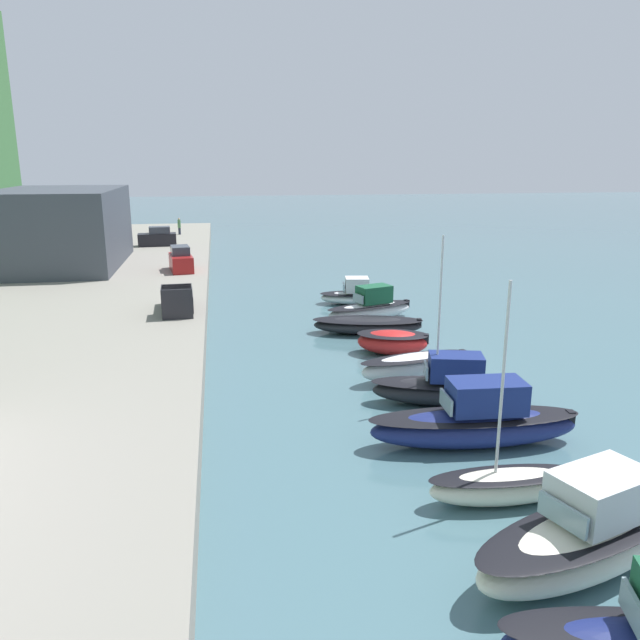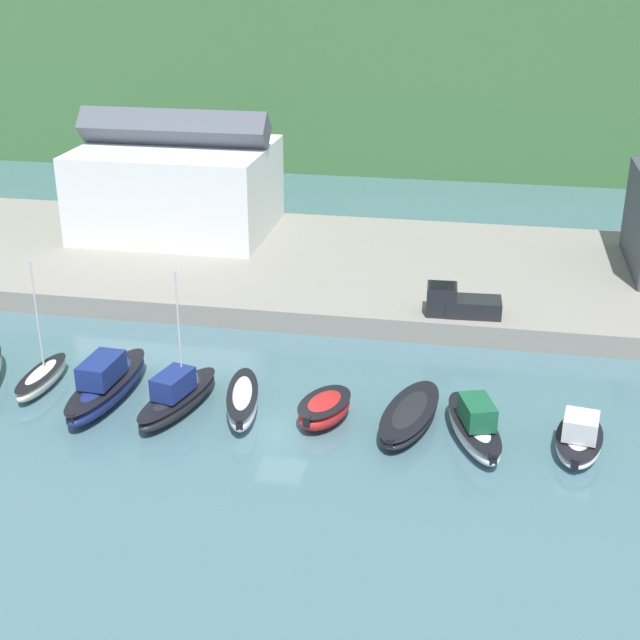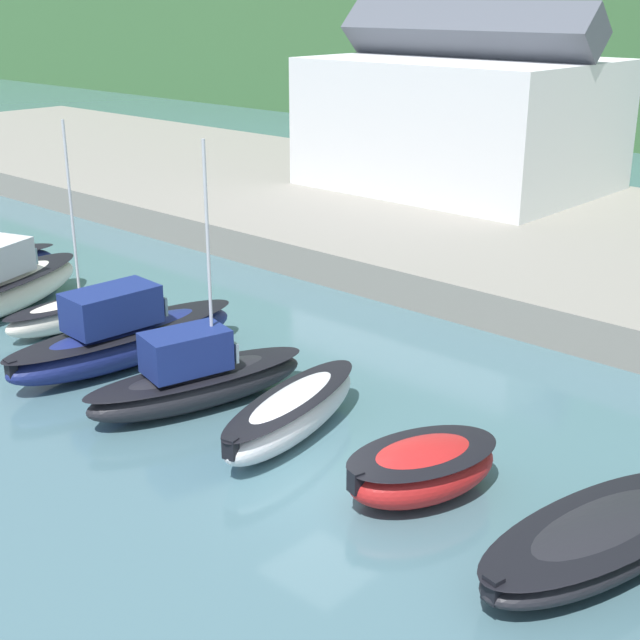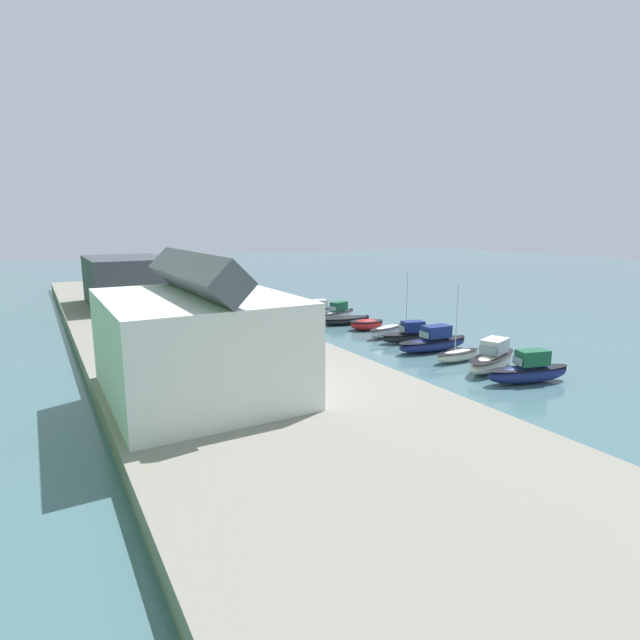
# 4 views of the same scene
# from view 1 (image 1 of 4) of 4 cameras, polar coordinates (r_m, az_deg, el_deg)

# --- Properties ---
(ground_plane) EXTENTS (320.00, 320.00, 0.00)m
(ground_plane) POSITION_cam_1_polar(r_m,az_deg,el_deg) (35.53, 9.55, -3.97)
(ground_plane) COLOR #476B75
(yacht_club_building) EXTENTS (16.58, 10.47, 6.97)m
(yacht_club_building) POSITION_cam_1_polar(r_m,az_deg,el_deg) (62.40, -22.61, 7.79)
(yacht_club_building) COLOR #3D424C
(yacht_club_building) RESTS_ON quay_promenade
(moored_boat_1) EXTENTS (4.91, 8.35, 2.87)m
(moored_boat_1) POSITION_cam_1_polar(r_m,az_deg,el_deg) (19.81, 23.39, -17.53)
(moored_boat_1) COLOR white
(moored_boat_1) RESTS_ON ground_plane
(moored_boat_2) EXTENTS (1.54, 5.41, 7.60)m
(moored_boat_2) POSITION_cam_1_polar(r_m,az_deg,el_deg) (22.34, 16.62, -14.25)
(moored_boat_2) COLOR white
(moored_boat_2) RESTS_ON ground_plane
(moored_boat_3) EXTENTS (2.78, 8.71, 2.72)m
(moored_boat_3) POSITION_cam_1_polar(r_m,az_deg,el_deg) (25.93, 14.09, -9.02)
(moored_boat_3) COLOR navy
(moored_boat_3) RESTS_ON ground_plane
(moored_boat_4) EXTENTS (3.61, 7.35, 7.92)m
(moored_boat_4) POSITION_cam_1_polar(r_m,az_deg,el_deg) (29.76, 11.66, -5.96)
(moored_boat_4) COLOR black
(moored_boat_4) RESTS_ON ground_plane
(moored_boat_5) EXTENTS (2.94, 6.43, 1.42)m
(moored_boat_5) POSITION_cam_1_polar(r_m,az_deg,el_deg) (32.76, 8.70, -4.16)
(moored_boat_5) COLOR silver
(moored_boat_5) RESTS_ON ground_plane
(moored_boat_6) EXTENTS (3.46, 4.68, 1.39)m
(moored_boat_6) POSITION_cam_1_polar(r_m,az_deg,el_deg) (36.86, 6.66, -1.97)
(moored_boat_6) COLOR red
(moored_boat_6) RESTS_ON ground_plane
(moored_boat_7) EXTENTS (3.85, 7.56, 1.07)m
(moored_boat_7) POSITION_cam_1_polar(r_m,az_deg,el_deg) (40.97, 4.39, -0.45)
(moored_boat_7) COLOR black
(moored_boat_7) RESTS_ON ground_plane
(moored_boat_8) EXTENTS (3.96, 7.03, 2.46)m
(moored_boat_8) POSITION_cam_1_polar(r_m,az_deg,el_deg) (44.30, 4.65, 1.12)
(moored_boat_8) COLOR silver
(moored_boat_8) RESTS_ON ground_plane
(moored_boat_9) EXTENTS (3.05, 5.55, 2.10)m
(moored_boat_9) POSITION_cam_1_polar(r_m,az_deg,el_deg) (49.24, 3.15, 2.34)
(moored_boat_9) COLOR silver
(moored_boat_9) RESTS_ON ground_plane
(parked_car_0) EXTENTS (4.41, 2.38, 2.16)m
(parked_car_0) POSITION_cam_1_polar(r_m,az_deg,el_deg) (56.70, -12.60, 5.35)
(parked_car_0) COLOR maroon
(parked_car_0) RESTS_ON quay_promenade
(parked_car_1) EXTENTS (2.12, 4.33, 2.16)m
(parked_car_1) POSITION_cam_1_polar(r_m,az_deg,el_deg) (73.60, -14.62, 7.30)
(parked_car_1) COLOR black
(parked_car_1) RESTS_ON quay_promenade
(pickup_truck_0) EXTENTS (4.82, 2.19, 1.90)m
(pickup_truck_0) POSITION_cam_1_polar(r_m,az_deg,el_deg) (41.28, -12.91, 1.79)
(pickup_truck_0) COLOR black
(pickup_truck_0) RESTS_ON quay_promenade
(person_on_quay) EXTENTS (0.40, 0.40, 2.14)m
(person_on_quay) POSITION_cam_1_polar(r_m,az_deg,el_deg) (83.88, -12.74, 8.38)
(person_on_quay) COLOR #232838
(person_on_quay) RESTS_ON quay_promenade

